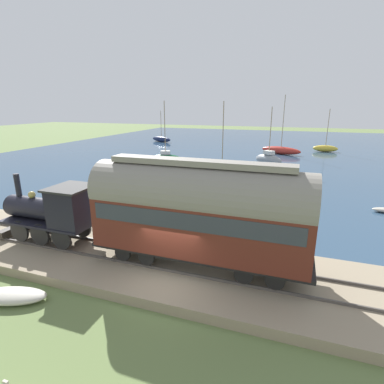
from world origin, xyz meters
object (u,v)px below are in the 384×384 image
object	(u,v)px
sailboat_green	(166,158)
rowboat_off_pier	(202,195)
sailboat_yellow	(325,148)
sailboat_gray	(269,159)
steam_locomotive	(55,210)
sailboat_red	(281,150)
sailboat_teal	(222,166)
beached_dinghy	(11,296)
sailboat_navy	(161,139)
passenger_coach	(198,210)

from	to	relation	value
sailboat_green	rowboat_off_pier	xyz separation A→B (m)	(-12.73, -9.02, -0.53)
sailboat_yellow	sailboat_gray	world-z (taller)	sailboat_gray
sailboat_green	sailboat_gray	distance (m)	13.19
steam_locomotive	sailboat_green	world-z (taller)	sailboat_green
sailboat_yellow	rowboat_off_pier	bearing A→B (deg)	161.49
sailboat_red	sailboat_yellow	distance (m)	8.31
sailboat_teal	sailboat_yellow	world-z (taller)	sailboat_teal
beached_dinghy	sailboat_red	bearing A→B (deg)	-10.57
sailboat_navy	sailboat_teal	distance (m)	30.48
sailboat_gray	passenger_coach	bearing A→B (deg)	-146.13
sailboat_navy	sailboat_yellow	xyz separation A→B (m)	(-3.70, -31.08, 0.01)
sailboat_teal	steam_locomotive	bearing A→B (deg)	172.18
sailboat_green	rowboat_off_pier	size ratio (longest dim) A/B	2.86
passenger_coach	rowboat_off_pier	bearing A→B (deg)	16.51
sailboat_green	sailboat_yellow	world-z (taller)	sailboat_green
passenger_coach	sailboat_yellow	distance (m)	42.90
passenger_coach	rowboat_off_pier	xyz separation A→B (m)	(11.56, 3.42, -2.98)
sailboat_navy	sailboat_teal	bearing A→B (deg)	-118.22
passenger_coach	sailboat_gray	xyz separation A→B (m)	(27.10, -0.44, -2.35)
steam_locomotive	passenger_coach	size ratio (longest dim) A/B	0.57
sailboat_gray	sailboat_green	bearing A→B (deg)	137.13
steam_locomotive	sailboat_yellow	size ratio (longest dim) A/B	0.80
sailboat_navy	sailboat_green	world-z (taller)	sailboat_green
sailboat_red	rowboat_off_pier	size ratio (longest dim) A/B	3.21
sailboat_green	sailboat_yellow	size ratio (longest dim) A/B	1.16
passenger_coach	sailboat_yellow	bearing A→B (deg)	-10.87
sailboat_red	beached_dinghy	xyz separation A→B (m)	(-41.21, 7.69, -0.41)
sailboat_teal	sailboat_navy	bearing A→B (deg)	39.17
sailboat_green	sailboat_yellow	xyz separation A→B (m)	(17.76, -20.52, -0.11)
sailboat_gray	beached_dinghy	world-z (taller)	sailboat_gray
sailboat_navy	sailboat_red	xyz separation A→B (m)	(-8.61, -24.37, 0.05)
steam_locomotive	sailboat_teal	distance (m)	22.06
sailboat_green	sailboat_red	size ratio (longest dim) A/B	0.89
rowboat_off_pier	beached_dinghy	world-z (taller)	beached_dinghy
passenger_coach	beached_dinghy	xyz separation A→B (m)	(-4.07, 6.32, -2.92)
rowboat_off_pier	beached_dinghy	xyz separation A→B (m)	(-15.63, 2.90, 0.06)
sailboat_green	sailboat_red	xyz separation A→B (m)	(12.85, -13.82, -0.06)
steam_locomotive	sailboat_red	size ratio (longest dim) A/B	0.62
sailboat_red	sailboat_yellow	world-z (taller)	sailboat_red
rowboat_off_pier	sailboat_gray	bearing A→B (deg)	-20.69
sailboat_navy	sailboat_teal	xyz separation A→B (m)	(-24.01, -18.77, 0.08)
passenger_coach	rowboat_off_pier	world-z (taller)	passenger_coach
sailboat_green	sailboat_gray	size ratio (longest dim) A/B	1.10
steam_locomotive	sailboat_gray	world-z (taller)	sailboat_gray
sailboat_yellow	beached_dinghy	size ratio (longest dim) A/B	2.26
passenger_coach	beached_dinghy	distance (m)	8.07
rowboat_off_pier	beached_dinghy	size ratio (longest dim) A/B	0.91
sailboat_green	passenger_coach	bearing A→B (deg)	-169.69
sailboat_teal	sailboat_yellow	distance (m)	23.75
sailboat_red	rowboat_off_pier	bearing A→B (deg)	-170.19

